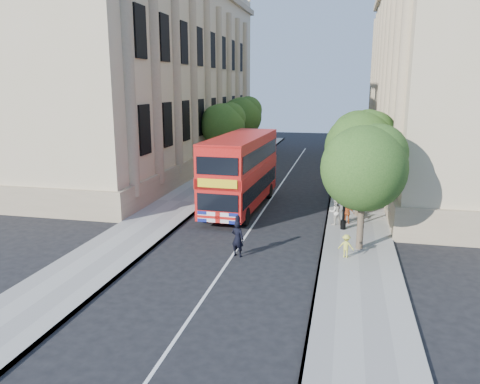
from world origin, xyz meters
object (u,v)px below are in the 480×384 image
Objects in this scene: lamp_post at (345,186)px; double_decker_bus at (241,170)px; police_constable at (238,239)px; box_van at (235,173)px; woman_pedestrian at (335,212)px.

double_decker_bus is at bearing 152.15° from lamp_post.
double_decker_bus is 8.77m from police_constable.
box_van is 3.13× the size of police_constable.
woman_pedestrian is (6.01, -2.63, -1.69)m from double_decker_bus.
lamp_post is 0.96× the size of box_van.
double_decker_bus is at bearing -70.82° from box_van.
double_decker_bus is at bearing -60.14° from police_constable.
box_van is 3.61× the size of woman_pedestrian.
double_decker_bus is 5.90× the size of police_constable.
lamp_post reaches higher than double_decker_bus.
police_constable reaches higher than woman_pedestrian.
double_decker_bus is 6.81× the size of woman_pedestrian.
woman_pedestrian is at bearing -21.55° from double_decker_bus.
box_van is at bearing -69.43° from woman_pedestrian.
lamp_post is 0.51× the size of double_decker_bus.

